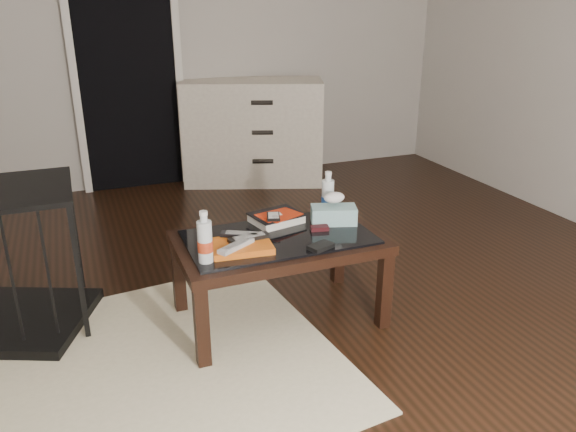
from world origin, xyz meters
The scene contains 17 objects.
ground centered at (0.00, 0.00, 0.00)m, with size 5.00×5.00×0.00m, color black.
doorway centered at (-0.40, 2.47, 1.02)m, with size 0.90×0.08×2.07m.
coffee_table centered at (-0.01, -0.07, 0.40)m, with size 1.00×0.60×0.46m.
rug centered at (-0.89, -0.29, 0.01)m, with size 2.00×1.50×0.01m, color beige.
dresser centered at (0.60, 2.23, 0.45)m, with size 1.30×0.88×0.90m.
magazines centered at (-0.23, -0.15, 0.48)m, with size 0.28×0.21×0.03m, color #D15C13.
remote_silver centered at (-0.27, -0.19, 0.50)m, with size 0.20×0.05×0.02m, color #ABACB0.
remote_black_front centered at (-0.19, -0.12, 0.50)m, with size 0.20×0.05×0.02m, color black.
remote_black_back centered at (-0.21, -0.07, 0.50)m, with size 0.20×0.05×0.02m, color black.
textbook centered at (0.04, 0.11, 0.48)m, with size 0.25×0.20×0.05m, color black.
dvd_mailers centered at (0.03, 0.09, 0.51)m, with size 0.19×0.14×0.01m, color #BA280C.
ipod centered at (0.00, 0.05, 0.52)m, with size 0.06×0.10×0.02m, color black.
flip_phone centered at (0.20, -0.07, 0.47)m, with size 0.09×0.05×0.02m, color black.
wallet centered at (0.12, -0.27, 0.47)m, with size 0.12×0.07×0.02m, color black.
water_bottle_left centered at (-0.41, -0.22, 0.58)m, with size 0.07×0.07×0.24m, color silver.
water_bottle_right centered at (0.34, 0.12, 0.58)m, with size 0.07×0.07×0.24m, color white.
tissue_box centered at (0.31, -0.01, 0.51)m, with size 0.23×0.12×0.09m, color teal.
Camera 1 is at (-0.90, -2.44, 1.55)m, focal length 35.00 mm.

